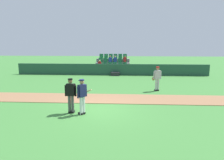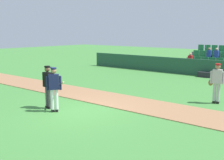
{
  "view_description": "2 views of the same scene",
  "coord_description": "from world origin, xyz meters",
  "px_view_note": "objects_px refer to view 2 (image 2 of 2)",
  "views": [
    {
      "loc": [
        1.46,
        -11.06,
        3.6
      ],
      "look_at": [
        0.63,
        2.4,
        1.18
      ],
      "focal_mm": 35.52,
      "sensor_mm": 36.0,
      "label": 1
    },
    {
      "loc": [
        8.35,
        -7.97,
        3.17
      ],
      "look_at": [
        0.29,
        1.69,
        1.06
      ],
      "focal_mm": 47.55,
      "sensor_mm": 36.0,
      "label": 2
    }
  ],
  "objects_px": {
    "batter_navy_jersey": "(54,88)",
    "umpire_home_plate": "(48,84)",
    "equipment_bag": "(205,75)",
    "runner_grey_jersey": "(217,82)"
  },
  "relations": [
    {
      "from": "batter_navy_jersey",
      "to": "umpire_home_plate",
      "type": "distance_m",
      "value": 0.63
    },
    {
      "from": "batter_navy_jersey",
      "to": "umpire_home_plate",
      "type": "bearing_deg",
      "value": 162.72
    },
    {
      "from": "batter_navy_jersey",
      "to": "runner_grey_jersey",
      "type": "height_order",
      "value": "same"
    },
    {
      "from": "batter_navy_jersey",
      "to": "equipment_bag",
      "type": "height_order",
      "value": "batter_navy_jersey"
    },
    {
      "from": "batter_navy_jersey",
      "to": "runner_grey_jersey",
      "type": "bearing_deg",
      "value": 51.17
    },
    {
      "from": "umpire_home_plate",
      "to": "runner_grey_jersey",
      "type": "height_order",
      "value": "same"
    },
    {
      "from": "umpire_home_plate",
      "to": "equipment_bag",
      "type": "bearing_deg",
      "value": 82.23
    },
    {
      "from": "umpire_home_plate",
      "to": "runner_grey_jersey",
      "type": "distance_m",
      "value": 7.2
    },
    {
      "from": "batter_navy_jersey",
      "to": "umpire_home_plate",
      "type": "xyz_separation_m",
      "value": [
        -0.6,
        0.19,
        0.03
      ]
    },
    {
      "from": "runner_grey_jersey",
      "to": "equipment_bag",
      "type": "bearing_deg",
      "value": 116.18
    }
  ]
}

